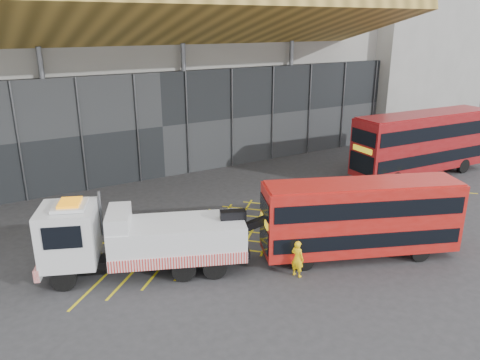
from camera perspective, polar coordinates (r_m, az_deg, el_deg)
ground_plane at (r=26.65m, az=-3.94°, el=-6.84°), size 120.00×120.00×0.00m
road_markings at (r=29.34m, az=5.89°, el=-4.41°), size 27.96×7.16×0.01m
construction_building at (r=41.98m, az=-13.58°, el=14.76°), size 55.00×23.97×18.00m
east_building at (r=56.87m, az=18.77°, el=16.24°), size 15.00×12.00×20.00m
recovery_truck at (r=22.69m, az=-12.39°, el=-6.97°), size 10.93×6.04×3.90m
bus_towed at (r=24.29m, az=14.51°, el=-4.27°), size 9.99×5.83×4.02m
bus_second at (r=39.02m, az=21.37°, el=4.45°), size 12.26×3.49×4.93m
worker at (r=22.45m, az=7.02°, el=-9.49°), size 0.63×0.77×1.82m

